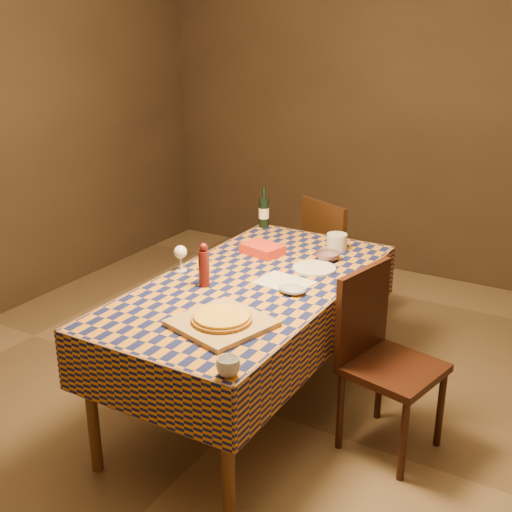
% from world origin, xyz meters
% --- Properties ---
extents(room, '(5.00, 5.10, 2.70)m').
position_xyz_m(room, '(0.00, 0.00, 1.35)').
color(room, brown).
rests_on(room, ground).
extents(dining_table, '(0.94, 1.84, 0.77)m').
position_xyz_m(dining_table, '(0.00, 0.00, 0.69)').
color(dining_table, brown).
rests_on(dining_table, ground).
extents(cutting_board, '(0.47, 0.47, 0.02)m').
position_xyz_m(cutting_board, '(0.15, -0.50, 0.78)').
color(cutting_board, '#A4834D').
rests_on(cutting_board, dining_table).
extents(pizza, '(0.30, 0.30, 0.03)m').
position_xyz_m(pizza, '(0.15, -0.50, 0.81)').
color(pizza, '#8F5717').
rests_on(pizza, cutting_board).
extents(pepper_mill, '(0.07, 0.07, 0.23)m').
position_xyz_m(pepper_mill, '(-0.18, -0.17, 0.88)').
color(pepper_mill, '#4E1212').
rests_on(pepper_mill, dining_table).
extents(bowl, '(0.15, 0.15, 0.04)m').
position_xyz_m(bowl, '(0.21, 0.51, 0.79)').
color(bowl, '#624752').
rests_on(bowl, dining_table).
extents(wine_glass, '(0.07, 0.07, 0.15)m').
position_xyz_m(wine_glass, '(-0.41, -0.06, 0.87)').
color(wine_glass, silver).
rests_on(wine_glass, dining_table).
extents(wine_bottle, '(0.08, 0.08, 0.27)m').
position_xyz_m(wine_bottle, '(-0.42, 0.87, 0.87)').
color(wine_bottle, black).
rests_on(wine_bottle, dining_table).
extents(deli_tub, '(0.15, 0.15, 0.10)m').
position_xyz_m(deli_tub, '(0.19, 0.69, 0.82)').
color(deli_tub, '#B7BDBE').
rests_on(deli_tub, dining_table).
extents(takeout_container, '(0.26, 0.21, 0.06)m').
position_xyz_m(takeout_container, '(-0.16, 0.41, 0.80)').
color(takeout_container, red).
rests_on(takeout_container, dining_table).
extents(white_plate, '(0.31, 0.31, 0.01)m').
position_xyz_m(white_plate, '(0.21, 0.33, 0.78)').
color(white_plate, silver).
rests_on(white_plate, dining_table).
extents(tumbler, '(0.12, 0.12, 0.07)m').
position_xyz_m(tumbler, '(0.40, -0.85, 0.81)').
color(tumbler, silver).
rests_on(tumbler, dining_table).
extents(flour_patch, '(0.30, 0.24, 0.00)m').
position_xyz_m(flour_patch, '(0.15, 0.08, 0.77)').
color(flour_patch, silver).
rests_on(flour_patch, dining_table).
extents(flour_bag, '(0.16, 0.14, 0.04)m').
position_xyz_m(flour_bag, '(0.25, -0.02, 0.79)').
color(flour_bag, '#97A8C2').
rests_on(flour_bag, dining_table).
extents(chair_far, '(0.56, 0.56, 0.93)m').
position_xyz_m(chair_far, '(-0.04, 1.19, 0.52)').
color(chair_far, black).
rests_on(chair_far, ground).
extents(chair_right, '(0.51, 0.50, 0.93)m').
position_xyz_m(chair_right, '(0.70, 0.08, 0.52)').
color(chair_right, black).
rests_on(chair_right, ground).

